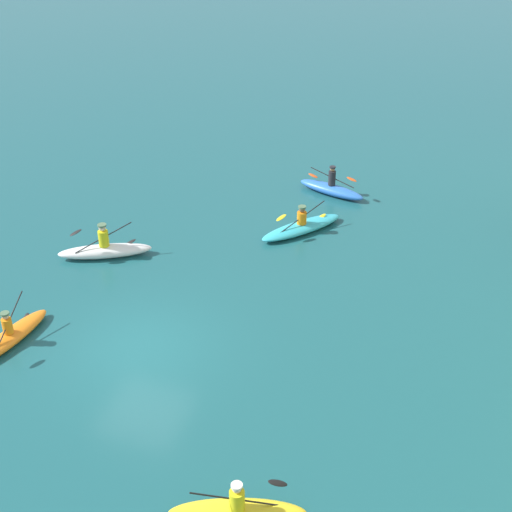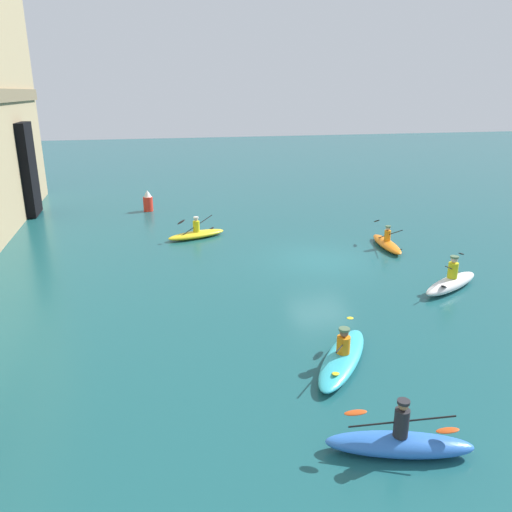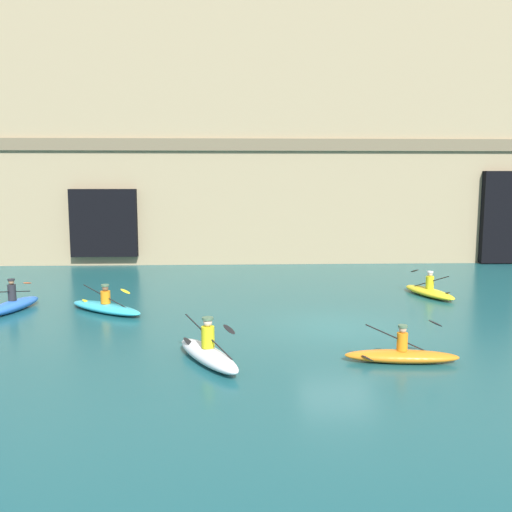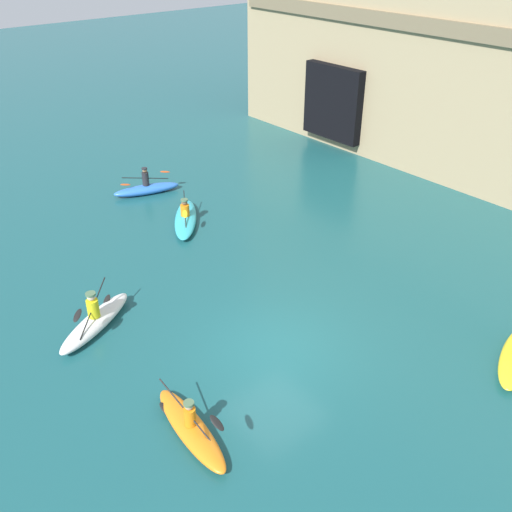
{
  "view_description": "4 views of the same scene",
  "coord_description": "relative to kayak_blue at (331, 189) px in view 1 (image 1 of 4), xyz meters",
  "views": [
    {
      "loc": [
        14.02,
        8.37,
        12.36
      ],
      "look_at": [
        -3.94,
        2.11,
        1.2
      ],
      "focal_mm": 50.0,
      "sensor_mm": 36.0,
      "label": 1
    },
    {
      "loc": [
        -18.71,
        7.26,
        6.76
      ],
      "look_at": [
        -2.63,
        3.43,
        1.3
      ],
      "focal_mm": 35.0,
      "sensor_mm": 36.0,
      "label": 2
    },
    {
      "loc": [
        -3.45,
        -17.97,
        4.93
      ],
      "look_at": [
        -2.54,
        4.43,
        1.75
      ],
      "focal_mm": 40.0,
      "sensor_mm": 36.0,
      "label": 3
    },
    {
      "loc": [
        9.16,
        -8.41,
        10.41
      ],
      "look_at": [
        -2.92,
        1.73,
        1.07
      ],
      "focal_mm": 40.0,
      "sensor_mm": 36.0,
      "label": 4
    }
  ],
  "objects": [
    {
      "name": "ground_plane",
      "position": [
        11.5,
        -2.67,
        -0.26
      ],
      "size": [
        120.0,
        120.0,
        0.0
      ],
      "primitive_type": "plane",
      "color": "#195156"
    },
    {
      "name": "kayak_orange",
      "position": [
        12.51,
        -6.22,
        -0.05
      ],
      "size": [
        3.06,
        1.0,
        1.15
      ],
      "rotation": [
        0.0,
        0.0,
        6.17
      ],
      "color": "orange",
      "rests_on": "ground"
    },
    {
      "name": "kayak_cyan",
      "position": [
        3.42,
        -0.26,
        -0.05
      ],
      "size": [
        3.26,
        2.72,
        1.03
      ],
      "rotation": [
        0.0,
        0.0,
        2.5
      ],
      "color": "#33B2C6",
      "rests_on": "ground"
    },
    {
      "name": "kayak_blue",
      "position": [
        0.0,
        0.0,
        0.0
      ],
      "size": [
        1.46,
        2.94,
        1.21
      ],
      "rotation": [
        0.0,
        0.0,
        1.28
      ],
      "color": "blue",
      "rests_on": "ground"
    },
    {
      "name": "kayak_white",
      "position": [
        7.37,
        -6.08,
        0.02
      ],
      "size": [
        2.09,
        3.11,
        1.25
      ],
      "rotation": [
        0.0,
        0.0,
        5.2
      ],
      "color": "white",
      "rests_on": "ground"
    }
  ]
}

